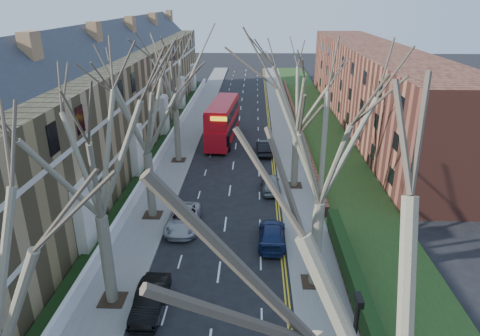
{
  "coord_description": "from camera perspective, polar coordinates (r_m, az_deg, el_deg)",
  "views": [
    {
      "loc": [
        2.07,
        -13.11,
        15.84
      ],
      "look_at": [
        0.96,
        19.24,
        2.84
      ],
      "focal_mm": 32.0,
      "sensor_mm": 36.0,
      "label": 1
    }
  ],
  "objects": [
    {
      "name": "car_right_mid",
      "position": [
        37.43,
        4.1,
        -2.07
      ],
      "size": [
        1.78,
        4.07,
        1.37
      ],
      "primitive_type": "imported",
      "rotation": [
        0.0,
        0.0,
        3.18
      ],
      "color": "gray",
      "rests_on": "ground"
    },
    {
      "name": "car_left_mid",
      "position": [
        24.57,
        -11.85,
        -16.76
      ],
      "size": [
        1.52,
        4.18,
        1.37
      ],
      "primitive_type": "imported",
      "rotation": [
        0.0,
        0.0,
        -0.02
      ],
      "color": "black",
      "rests_on": "ground"
    },
    {
      "name": "front_wall_left",
      "position": [
        47.66,
        -9.92,
        2.92
      ],
      "size": [
        0.3,
        78.0,
        1.0
      ],
      "color": "white",
      "rests_on": "ground"
    },
    {
      "name": "car_right_near",
      "position": [
        29.8,
        4.28,
        -8.82
      ],
      "size": [
        2.03,
        4.6,
        1.31
      ],
      "primitive_type": "imported",
      "rotation": [
        0.0,
        0.0,
        3.1
      ],
      "color": "navy",
      "rests_on": "ground"
    },
    {
      "name": "tree_right_mid",
      "position": [
        22.32,
        11.3,
        5.1
      ],
      "size": [
        10.5,
        10.5,
        14.71
      ],
      "color": "brown",
      "rests_on": "ground"
    },
    {
      "name": "pavement_left",
      "position": [
        55.04,
        -6.57,
        5.07
      ],
      "size": [
        3.0,
        102.0,
        0.12
      ],
      "primitive_type": "cube",
      "color": "slate",
      "rests_on": "ground"
    },
    {
      "name": "tree_left_dist",
      "position": [
        42.31,
        -8.87,
        13.09
      ],
      "size": [
        10.5,
        10.5,
        14.71
      ],
      "color": "brown",
      "rests_on": "ground"
    },
    {
      "name": "tree_right_far",
      "position": [
        35.91,
        7.89,
        11.09
      ],
      "size": [
        10.15,
        10.15,
        14.22
      ],
      "color": "brown",
      "rests_on": "ground"
    },
    {
      "name": "tree_right_near",
      "position": [
        9.98,
        24.0,
        -17.2
      ],
      "size": [
        10.85,
        10.85,
        15.2
      ],
      "color": "brown",
      "rests_on": "ground"
    },
    {
      "name": "tree_left_far",
      "position": [
        30.84,
        -12.83,
        8.98
      ],
      "size": [
        10.15,
        10.15,
        14.22
      ],
      "color": "brown",
      "rests_on": "ground"
    },
    {
      "name": "car_right_far",
      "position": [
        46.31,
        3.26,
        2.8
      ],
      "size": [
        1.81,
        4.56,
        1.48
      ],
      "primitive_type": "imported",
      "rotation": [
        0.0,
        0.0,
        3.2
      ],
      "color": "black",
      "rests_on": "ground"
    },
    {
      "name": "terrace_left",
      "position": [
        47.95,
        -17.41,
        8.47
      ],
      "size": [
        9.7,
        78.0,
        13.6
      ],
      "color": "olive",
      "rests_on": "ground"
    },
    {
      "name": "tree_left_mid",
      "position": [
        21.56,
        -19.28,
        3.68
      ],
      "size": [
        10.5,
        10.5,
        14.71
      ],
      "color": "brown",
      "rests_on": "ground"
    },
    {
      "name": "pavement_right",
      "position": [
        54.59,
        6.03,
        4.95
      ],
      "size": [
        3.0,
        102.0,
        0.12
      ],
      "primitive_type": "cube",
      "color": "slate",
      "rests_on": "ground"
    },
    {
      "name": "car_left_far",
      "position": [
        31.84,
        -7.61,
        -6.76
      ],
      "size": [
        2.35,
        4.96,
        1.37
      ],
      "primitive_type": "imported",
      "rotation": [
        0.0,
        0.0,
        0.02
      ],
      "color": "#A2A2A7",
      "rests_on": "ground"
    },
    {
      "name": "double_decker_bus",
      "position": [
        49.97,
        -2.32,
        6.08
      ],
      "size": [
        3.44,
        11.11,
        4.58
      ],
      "rotation": [
        0.0,
        0.0,
        3.06
      ],
      "color": "red",
      "rests_on": "ground"
    },
    {
      "name": "grass_verge_right",
      "position": [
        55.07,
        10.73,
        4.93
      ],
      "size": [
        6.0,
        102.0,
        0.06
      ],
      "color": "#203D16",
      "rests_on": "ground"
    },
    {
      "name": "flats_right",
      "position": [
        59.19,
        17.29,
        10.34
      ],
      "size": [
        13.97,
        54.0,
        10.0
      ],
      "color": "brown",
      "rests_on": "ground"
    }
  ]
}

